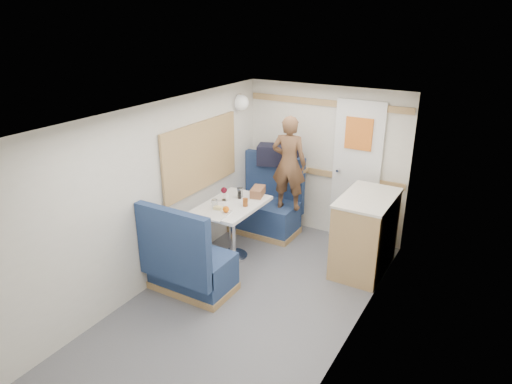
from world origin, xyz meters
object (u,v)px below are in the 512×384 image
Objects in this scene: tray at (216,215)px; salt_grinder at (227,197)px; bench_far at (267,210)px; wine_glass at (224,191)px; tumbler_left at (215,205)px; dinette_table at (232,216)px; orange_fruit at (226,209)px; beer_glass at (245,202)px; person at (289,163)px; bread_loaf at (258,192)px; galley_counter at (365,233)px; tumbler_right at (240,192)px; duffel_bag at (279,155)px; cheese_block at (218,208)px; bench_near at (189,267)px; dome_light at (241,102)px; pepper_grinder at (240,195)px.

tray is 0.43m from salt_grinder.
bench_far reaches higher than tray.
wine_glass is 1.45× the size of tumbler_left.
orange_fruit reaches higher than dinette_table.
beer_glass is (0.26, 0.26, -0.01)m from tumbler_left.
tray is at bearing 63.45° from person.
bread_loaf is (0.11, 0.74, 0.05)m from tray.
beer_glass reaches higher than tray.
tumbler_right is (-1.50, -0.32, 0.31)m from galley_counter.
salt_grinder is at bearing 121.28° from orange_fruit.
beer_glass is at bearing -101.30° from duffel_bag.
bench_far is at bearing 88.82° from cheese_block.
galley_counter is 9.04× the size of cheese_block.
wine_glass is at bearing -119.63° from tumbler_right.
bench_near is 0.80m from tumbler_left.
dinette_table is at bearing -110.26° from bread_loaf.
bench_near reaches higher than tray.
tray is 3.38× the size of beer_glass.
dinette_table is at bearing -65.35° from dome_light.
pepper_grinder is 0.24m from bread_loaf.
dome_light is at bearing -15.42° from person.
person is at bearing 74.23° from tray.
person is 1.13m from orange_fruit.
pepper_grinder is at bearing -60.05° from dome_light.
beer_glass is at bearing 66.10° from person.
duffel_bag reaches higher than galley_counter.
pepper_grinder reaches higher than salt_grinder.
dome_light is at bearing 105.81° from tumbler_left.
bench_far is at bearing -116.51° from duffel_bag.
bread_loaf is at bearing 75.54° from cheese_block.
person is at bearing 70.10° from cheese_block.
wine_glass is (-0.17, 0.41, 0.11)m from tray.
tumbler_left reaches higher than tray.
tumbler_right reaches higher than bread_loaf.
dome_light is at bearing -166.12° from duffel_bag.
dome_light is 0.62× the size of tray.
bench_near is 1.07m from wine_glass.
galley_counter reaches higher than bread_loaf.
wine_glass reaches higher than bread_loaf.
bench_far is 9.04× the size of tumbler_left.
beer_glass is (-1.29, -0.53, 0.30)m from galley_counter.
orange_fruit is (0.10, -0.28, 0.21)m from dinette_table.
bench_far reaches higher than dinette_table.
beer_glass is 0.95× the size of pepper_grinder.
pepper_grinder is at bearing -90.58° from bench_far.
galley_counter is 1.67m from salt_grinder.
bench_near is at bearing -77.18° from dome_light.
galley_counter reaches higher than cheese_block.
bench_near reaches higher than galley_counter.
orange_fruit is (0.07, -1.40, -0.26)m from duffel_bag.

